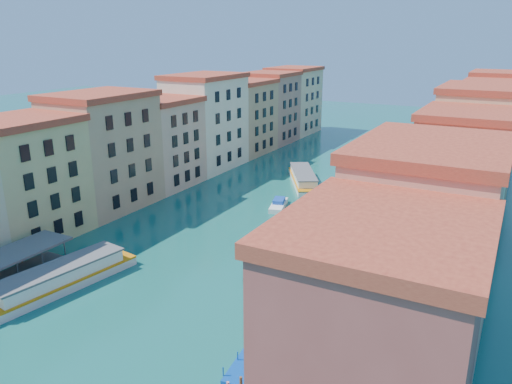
{
  "coord_description": "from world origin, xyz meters",
  "views": [
    {
      "loc": [
        36.59,
        -21.96,
        28.87
      ],
      "look_at": [
        3.76,
        39.34,
        7.09
      ],
      "focal_mm": 35.0,
      "sensor_mm": 36.0,
      "label": 1
    }
  ],
  "objects_px": {
    "gondola_right": "(276,301)",
    "blue_dock": "(255,368)",
    "vaporetto_stop": "(6,273)",
    "gondola_fore": "(255,264)",
    "vaporetto_far": "(303,178)",
    "vaporetto_near": "(60,278)"
  },
  "relations": [
    {
      "from": "gondola_right",
      "to": "blue_dock",
      "type": "distance_m",
      "value": 11.82
    },
    {
      "from": "gondola_right",
      "to": "blue_dock",
      "type": "bearing_deg",
      "value": -72.09
    },
    {
      "from": "gondola_fore",
      "to": "vaporetto_stop",
      "type": "bearing_deg",
      "value": -159.13
    },
    {
      "from": "vaporetto_stop",
      "to": "blue_dock",
      "type": "relative_size",
      "value": 2.53
    },
    {
      "from": "vaporetto_far",
      "to": "blue_dock",
      "type": "bearing_deg",
      "value": -101.39
    },
    {
      "from": "vaporetto_far",
      "to": "gondola_fore",
      "type": "distance_m",
      "value": 39.61
    },
    {
      "from": "vaporetto_far",
      "to": "gondola_fore",
      "type": "relative_size",
      "value": 1.51
    },
    {
      "from": "vaporetto_near",
      "to": "gondola_right",
      "type": "relative_size",
      "value": 1.64
    },
    {
      "from": "vaporetto_near",
      "to": "gondola_fore",
      "type": "bearing_deg",
      "value": 50.81
    },
    {
      "from": "vaporetto_near",
      "to": "vaporetto_far",
      "type": "xyz_separation_m",
      "value": [
        8.25,
        54.5,
        -0.08
      ]
    },
    {
      "from": "vaporetto_far",
      "to": "gondola_fore",
      "type": "height_order",
      "value": "vaporetto_far"
    },
    {
      "from": "vaporetto_stop",
      "to": "vaporetto_far",
      "type": "height_order",
      "value": "vaporetto_stop"
    },
    {
      "from": "vaporetto_far",
      "to": "blue_dock",
      "type": "distance_m",
      "value": 60.47
    },
    {
      "from": "vaporetto_near",
      "to": "gondola_right",
      "type": "xyz_separation_m",
      "value": [
        24.42,
        8.61,
        -0.84
      ]
    },
    {
      "from": "vaporetto_stop",
      "to": "gondola_right",
      "type": "bearing_deg",
      "value": 19.41
    },
    {
      "from": "vaporetto_stop",
      "to": "blue_dock",
      "type": "height_order",
      "value": "vaporetto_stop"
    },
    {
      "from": "gondola_fore",
      "to": "blue_dock",
      "type": "relative_size",
      "value": 1.82
    },
    {
      "from": "gondola_fore",
      "to": "blue_dock",
      "type": "distance_m",
      "value": 21.28
    },
    {
      "from": "vaporetto_stop",
      "to": "gondola_fore",
      "type": "bearing_deg",
      "value": 36.97
    },
    {
      "from": "vaporetto_near",
      "to": "vaporetto_far",
      "type": "relative_size",
      "value": 1.12
    },
    {
      "from": "vaporetto_far",
      "to": "gondola_right",
      "type": "xyz_separation_m",
      "value": [
        16.17,
        -45.89,
        -0.75
      ]
    },
    {
      "from": "gondola_fore",
      "to": "gondola_right",
      "type": "relative_size",
      "value": 0.97
    }
  ]
}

